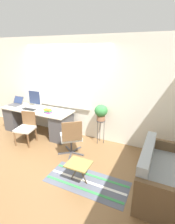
{
  "coord_description": "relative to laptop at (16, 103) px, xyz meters",
  "views": [
    {
      "loc": [
        2.56,
        -3.29,
        2.35
      ],
      "look_at": [
        0.9,
        0.18,
        0.97
      ],
      "focal_mm": 28.0,
      "sensor_mm": 36.0,
      "label": 1
    }
  ],
  "objects": [
    {
      "name": "laptop",
      "position": [
        0.0,
        0.0,
        0.0
      ],
      "size": [
        0.36,
        0.35,
        0.23
      ],
      "color": "#4C4C51",
      "rests_on": "desk"
    },
    {
      "name": "couch_loveseat",
      "position": [
        4.29,
        -0.98,
        -0.5
      ],
      "size": [
        0.72,
        1.43,
        0.82
      ],
      "rotation": [
        0.0,
        0.0,
        1.57
      ],
      "color": "#9EA8B2",
      "rests_on": "ground_plane"
    },
    {
      "name": "keyboard",
      "position": [
        0.69,
        -0.19,
        -0.04
      ],
      "size": [
        0.42,
        0.15,
        0.02
      ],
      "color": "black",
      "rests_on": "desk"
    },
    {
      "name": "mouse",
      "position": [
        0.98,
        -0.21,
        -0.03
      ],
      "size": [
        0.04,
        0.07,
        0.03
      ],
      "color": "slate",
      "rests_on": "desk"
    },
    {
      "name": "desk",
      "position": [
        0.85,
        -0.06,
        -0.4
      ],
      "size": [
        2.16,
        0.73,
        0.75
      ],
      "color": "beige",
      "rests_on": "ground_plane"
    },
    {
      "name": "book_stack",
      "position": [
        1.36,
        -0.19,
        0.0
      ],
      "size": [
        0.21,
        0.17,
        0.11
      ],
      "color": "purple",
      "rests_on": "desk"
    },
    {
      "name": "wall_back_with_window",
      "position": [
        1.66,
        0.39,
        0.56
      ],
      "size": [
        9.0,
        0.12,
        2.7
      ],
      "color": "white",
      "rests_on": "ground_plane"
    },
    {
      "name": "floor_rug_striped",
      "position": [
        3.07,
        -1.33,
        -0.79
      ],
      "size": [
        1.56,
        0.68,
        0.01
      ],
      "color": "#565B6B",
      "rests_on": "ground_plane"
    },
    {
      "name": "ground_plane",
      "position": [
        1.66,
        -0.42,
        -0.8
      ],
      "size": [
        14.0,
        14.0,
        0.0
      ],
      "primitive_type": "plane",
      "color": "brown"
    },
    {
      "name": "monitor",
      "position": [
        0.66,
        0.13,
        0.19
      ],
      "size": [
        0.42,
        0.21,
        0.48
      ],
      "color": "silver",
      "rests_on": "desk"
    },
    {
      "name": "office_chair_swivel",
      "position": [
        2.35,
        -0.66,
        -0.32
      ],
      "size": [
        0.66,
        0.66,
        0.91
      ],
      "rotation": [
        0.0,
        0.0,
        3.8
      ],
      "color": "#47474C",
      "rests_on": "ground_plane"
    },
    {
      "name": "folding_stool",
      "position": [
        2.92,
        -1.37,
        -0.44
      ],
      "size": [
        0.43,
        0.37,
        0.4
      ],
      "color": "olive",
      "rests_on": "ground_plane"
    },
    {
      "name": "plant_stand",
      "position": [
        2.75,
        0.17,
        -0.25
      ],
      "size": [
        0.23,
        0.23,
        0.64
      ],
      "color": "#333338",
      "rests_on": "ground_plane"
    },
    {
      "name": "potted_plant",
      "position": [
        2.75,
        0.17,
        0.08
      ],
      "size": [
        0.33,
        0.33,
        0.41
      ],
      "color": "#9E6B4C",
      "rests_on": "plant_stand"
    },
    {
      "name": "desk_chair_wooden",
      "position": [
        0.98,
        -0.64,
        -0.35
      ],
      "size": [
        0.51,
        0.52,
        0.82
      ],
      "rotation": [
        0.0,
        0.0,
        0.19
      ],
      "color": "brown",
      "rests_on": "ground_plane"
    }
  ]
}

